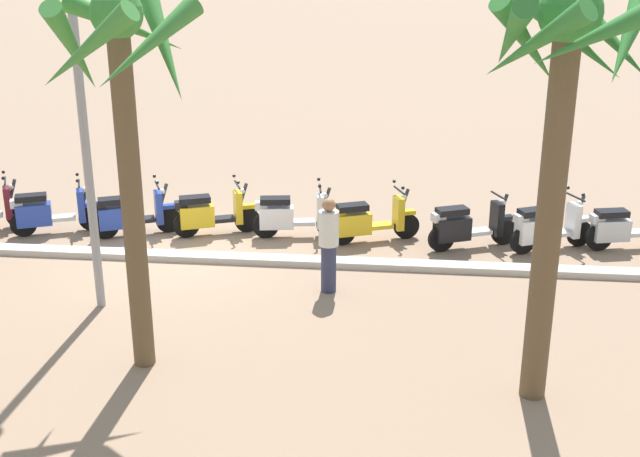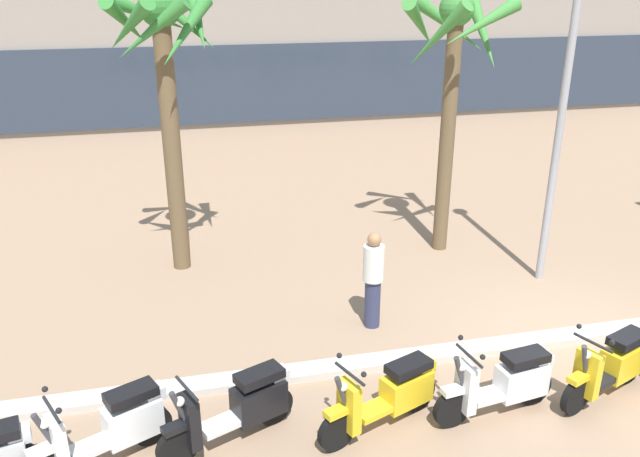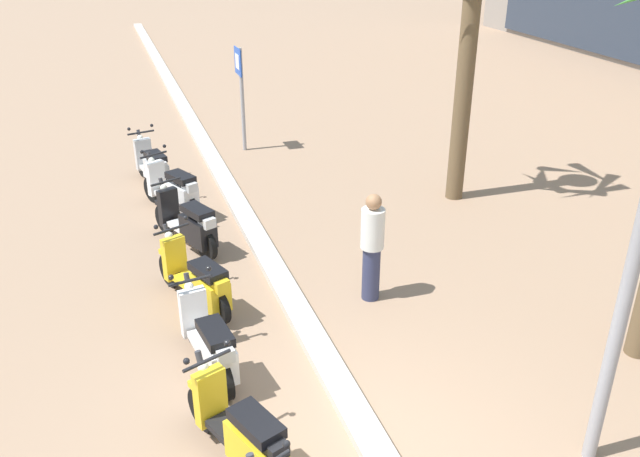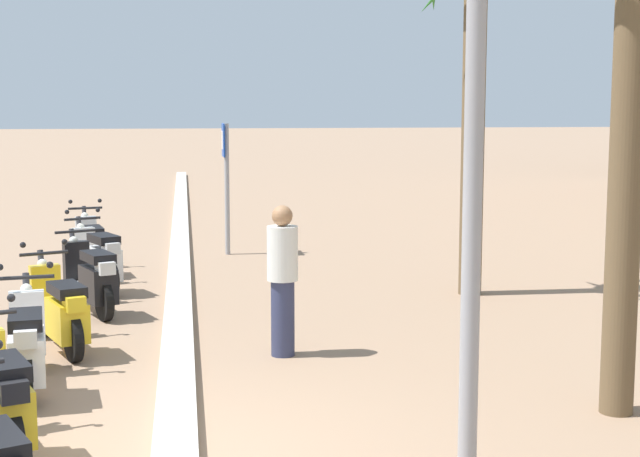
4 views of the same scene
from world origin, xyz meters
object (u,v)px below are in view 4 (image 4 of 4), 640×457
at_px(scooter_silver_second_in_line, 91,247).
at_px(crossing_sign, 226,173).
at_px(scooter_yellow_lead_nearest, 60,312).
at_px(scooter_black_far_back, 91,279).
at_px(palm_tree_near_sign, 476,13).
at_px(scooter_white_gap_after_mid, 97,260).
at_px(scooter_white_last_in_row, 27,347).
at_px(pedestrian_by_palm_tree, 283,277).

distance_m(scooter_silver_second_in_line, crossing_sign, 3.03).
xyz_separation_m(scooter_silver_second_in_line, scooter_yellow_lead_nearest, (4.92, 0.13, 0.00)).
relative_size(scooter_black_far_back, palm_tree_near_sign, 0.33).
bearing_deg(scooter_silver_second_in_line, scooter_yellow_lead_nearest, 1.48).
height_order(scooter_silver_second_in_line, palm_tree_near_sign, palm_tree_near_sign).
relative_size(scooter_white_gap_after_mid, scooter_white_last_in_row, 0.93).
bearing_deg(palm_tree_near_sign, scooter_white_last_in_row, -54.48).
relative_size(scooter_white_gap_after_mid, scooter_black_far_back, 0.95).
height_order(scooter_silver_second_in_line, pedestrian_by_palm_tree, pedestrian_by_palm_tree).
bearing_deg(scooter_yellow_lead_nearest, scooter_silver_second_in_line, -178.52).
distance_m(scooter_white_gap_after_mid, scooter_white_last_in_row, 4.98).
xyz_separation_m(scooter_silver_second_in_line, scooter_white_gap_after_mid, (1.50, 0.24, 0.02)).
height_order(scooter_black_far_back, pedestrian_by_palm_tree, pedestrian_by_palm_tree).
height_order(scooter_silver_second_in_line, scooter_white_last_in_row, same).
height_order(scooter_black_far_back, scooter_yellow_lead_nearest, scooter_yellow_lead_nearest).
bearing_deg(pedestrian_by_palm_tree, palm_tree_near_sign, 134.38).
bearing_deg(scooter_black_far_back, scooter_white_last_in_row, -4.53).
distance_m(palm_tree_near_sign, pedestrian_by_palm_tree, 5.31).
height_order(scooter_white_gap_after_mid, palm_tree_near_sign, palm_tree_near_sign).
relative_size(scooter_silver_second_in_line, scooter_white_gap_after_mid, 1.02).
height_order(scooter_yellow_lead_nearest, palm_tree_near_sign, palm_tree_near_sign).
height_order(palm_tree_near_sign, pedestrian_by_palm_tree, palm_tree_near_sign).
height_order(crossing_sign, pedestrian_by_palm_tree, crossing_sign).
relative_size(scooter_white_gap_after_mid, palm_tree_near_sign, 0.32).
xyz_separation_m(scooter_silver_second_in_line, palm_tree_near_sign, (2.47, 5.63, 3.57)).
bearing_deg(scooter_white_last_in_row, scooter_black_far_back, 175.47).
bearing_deg(scooter_yellow_lead_nearest, scooter_black_far_back, 175.07).
distance_m(scooter_white_gap_after_mid, scooter_yellow_lead_nearest, 3.42).
distance_m(scooter_yellow_lead_nearest, crossing_sign, 7.03).
distance_m(crossing_sign, palm_tree_near_sign, 5.90).
relative_size(crossing_sign, palm_tree_near_sign, 0.45).
bearing_deg(scooter_white_last_in_row, palm_tree_near_sign, 125.52).
bearing_deg(crossing_sign, scooter_yellow_lead_nearest, -18.04).
xyz_separation_m(scooter_white_gap_after_mid, crossing_sign, (-3.19, 2.04, 1.04)).
relative_size(scooter_yellow_lead_nearest, scooter_white_last_in_row, 0.99).
bearing_deg(scooter_white_gap_after_mid, palm_tree_near_sign, 79.80).
distance_m(scooter_silver_second_in_line, scooter_black_far_back, 3.03).
height_order(scooter_white_last_in_row, crossing_sign, crossing_sign).
relative_size(scooter_white_last_in_row, pedestrian_by_palm_tree, 1.07).
xyz_separation_m(scooter_white_gap_after_mid, pedestrian_by_palm_tree, (3.96, 2.33, 0.41)).
bearing_deg(scooter_silver_second_in_line, scooter_white_last_in_row, 0.15).
bearing_deg(scooter_yellow_lead_nearest, crossing_sign, 161.96).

